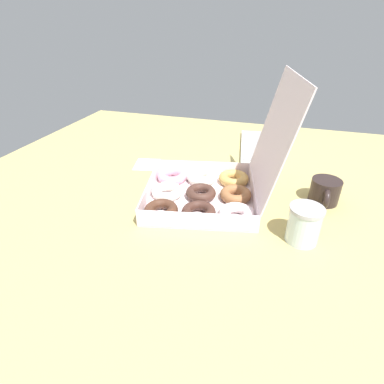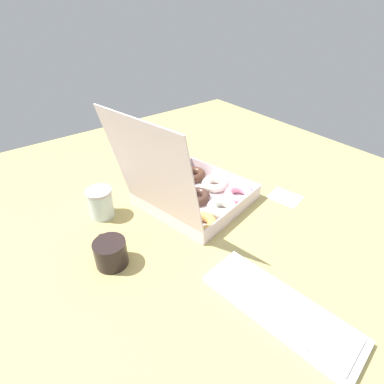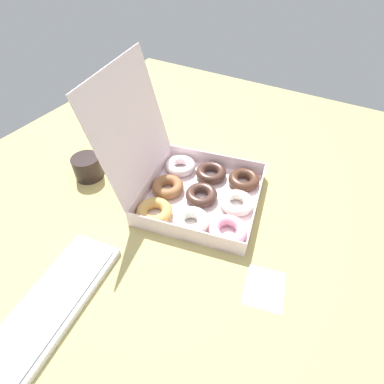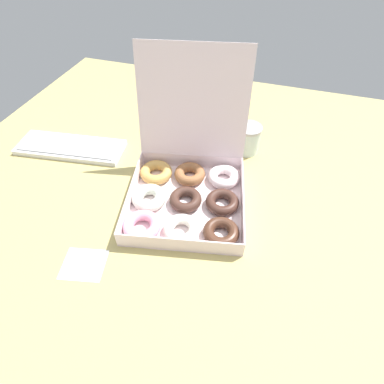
# 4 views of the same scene
# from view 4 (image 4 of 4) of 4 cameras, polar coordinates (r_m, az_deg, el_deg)

# --- Properties ---
(ground_plane) EXTENTS (1.80, 1.80, 0.02)m
(ground_plane) POSITION_cam_4_polar(r_m,az_deg,el_deg) (0.94, -0.84, -4.04)
(ground_plane) COLOR tan
(donut_box) EXTENTS (0.43, 0.50, 0.40)m
(donut_box) POSITION_cam_4_polar(r_m,az_deg,el_deg) (0.94, -1.27, 0.57)
(donut_box) COLOR white
(donut_box) RESTS_ON ground_plane
(keyboard) EXTENTS (0.41, 0.19, 0.02)m
(keyboard) POSITION_cam_4_polar(r_m,az_deg,el_deg) (1.23, -22.12, 7.94)
(keyboard) COLOR white
(keyboard) RESTS_ON ground_plane
(coffee_mug) EXTENTS (0.13, 0.09, 0.08)m
(coffee_mug) POSITION_cam_4_polar(r_m,az_deg,el_deg) (1.23, 0.44, 13.43)
(coffee_mug) COLOR black
(coffee_mug) RESTS_ON ground_plane
(glass_jar) EXTENTS (0.09, 0.09, 0.11)m
(glass_jar) POSITION_cam_4_polar(r_m,az_deg,el_deg) (1.13, 10.60, 9.89)
(glass_jar) COLOR silver
(glass_jar) RESTS_ON ground_plane
(paper_napkin) EXTENTS (0.13, 0.12, 0.00)m
(paper_napkin) POSITION_cam_4_polar(r_m,az_deg,el_deg) (0.88, -19.92, -12.82)
(paper_napkin) COLOR white
(paper_napkin) RESTS_ON ground_plane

